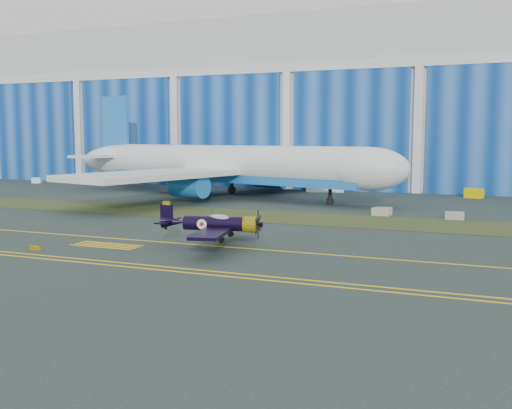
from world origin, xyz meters
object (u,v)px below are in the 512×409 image
at_px(tug, 474,193).
at_px(jetliner, 228,123).
at_px(shipping_container, 325,184).
at_px(warbird, 214,223).

bearing_deg(tug, jetliner, -135.46).
xyz_separation_m(jetliner, shipping_container, (11.10, 14.00, -9.70)).
xyz_separation_m(warbird, shipping_container, (-5.18, 52.11, -0.70)).
bearing_deg(jetliner, shipping_container, 66.32).
height_order(jetliner, tug, jetliner).
height_order(warbird, jetliner, jetliner).
bearing_deg(warbird, shipping_container, 84.50).
distance_m(jetliner, tug, 37.89).
bearing_deg(warbird, tug, 59.13).
bearing_deg(warbird, jetliner, 101.95).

